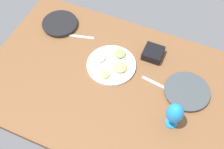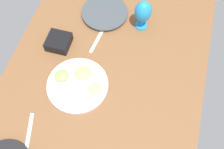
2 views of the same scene
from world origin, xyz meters
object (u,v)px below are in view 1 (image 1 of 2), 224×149
dinner_plate_left (187,92)px  fruit_platter (111,64)px  dinner_plate_right (60,24)px  square_bowl_black (153,53)px  hurricane_glass_blue (175,114)px

dinner_plate_left → fruit_platter: 49.66cm
dinner_plate_right → fruit_platter: 50.37cm
fruit_platter → dinner_plate_left: bearing=179.6°
fruit_platter → square_bowl_black: size_ratio=2.53×
fruit_platter → hurricane_glass_blue: bearing=153.8°
dinner_plate_right → square_bowl_black: size_ratio=2.00×
fruit_platter → hurricane_glass_blue: (-47.01, 23.18, 10.29)cm
square_bowl_black → dinner_plate_left: bearing=146.5°
dinner_plate_right → fruit_platter: (-47.10, 17.85, -0.04)cm
fruit_platter → hurricane_glass_blue: 53.42cm
fruit_platter → hurricane_glass_blue: size_ratio=1.65×
dinner_plate_left → square_bowl_black: 33.41cm
hurricane_glass_blue → square_bowl_black: bearing=-58.6°
dinner_plate_right → square_bowl_black: 68.94cm
dinner_plate_left → square_bowl_black: (27.84, -18.39, 1.82)cm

